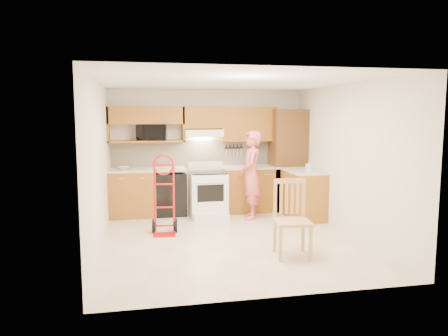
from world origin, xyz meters
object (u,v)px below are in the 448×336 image
object	(u,v)px
hand_truck	(164,199)
person	(251,175)
dining_chair	(293,219)
range	(209,190)
microwave	(152,132)

from	to	relation	value
hand_truck	person	bearing A→B (deg)	30.91
hand_truck	dining_chair	xyz separation A→B (m)	(1.71, -1.49, -0.07)
dining_chair	range	bearing A→B (deg)	114.08
microwave	range	bearing A→B (deg)	-17.35
hand_truck	dining_chair	bearing A→B (deg)	-34.95
microwave	dining_chair	distance (m)	3.73
range	person	xyz separation A→B (m)	(0.79, -0.29, 0.32)
microwave	hand_truck	world-z (taller)	microwave
person	hand_truck	distance (m)	1.90
microwave	person	xyz separation A→B (m)	(1.85, -0.77, -0.80)
microwave	person	bearing A→B (deg)	-15.49
microwave	range	world-z (taller)	microwave
person	dining_chair	bearing A→B (deg)	14.06
dining_chair	hand_truck	bearing A→B (deg)	146.08
hand_truck	microwave	bearing A→B (deg)	101.05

